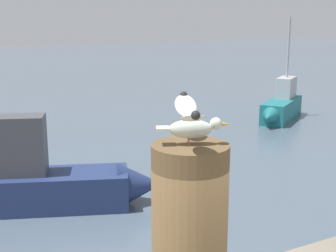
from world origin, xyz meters
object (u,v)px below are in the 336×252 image
Objects in this scene: boat_teal at (281,106)px; boat_navy at (53,181)px; seagull at (191,122)px; mooring_post at (189,243)px.

boat_navy is (-8.60, -3.80, 0.02)m from boat_teal.
seagull is 0.16× the size of boat_navy.
boat_teal is 0.88× the size of boat_navy.
seagull is 0.18× the size of boat_teal.
seagull reaches higher than boat_navy.
boat_teal is at bearing 46.03° from mooring_post.
mooring_post is at bearing 155.34° from seagull.
mooring_post is at bearing -96.54° from boat_navy.
seagull is (0.00, -0.00, 0.68)m from mooring_post.
boat_teal is at bearing 23.86° from boat_navy.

